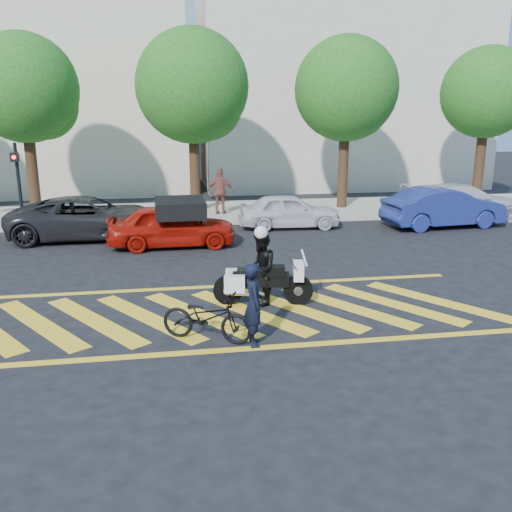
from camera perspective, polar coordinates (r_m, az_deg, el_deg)
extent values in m
plane|color=black|center=(11.90, -3.05, -6.02)|extent=(90.00, 90.00, 0.00)
cube|color=#9E998E|center=(23.45, -6.33, 4.56)|extent=(60.00, 5.00, 0.15)
cube|color=yellow|center=(12.14, -21.79, -6.65)|extent=(2.43, 3.21, 0.01)
cube|color=yellow|center=(11.95, -16.61, -6.54)|extent=(2.43, 3.21, 0.01)
cube|color=yellow|center=(11.85, -11.30, -6.37)|extent=(2.43, 3.21, 0.01)
cube|color=yellow|center=(11.85, -5.95, -6.15)|extent=(2.43, 3.21, 0.01)
cube|color=yellow|center=(11.95, -0.66, -5.87)|extent=(2.43, 3.21, 0.01)
cube|color=yellow|center=(12.16, 4.50, -5.56)|extent=(2.43, 3.21, 0.01)
cube|color=yellow|center=(12.46, 9.44, -5.21)|extent=(2.43, 3.21, 0.01)
cube|color=yellow|center=(12.84, 14.11, -4.85)|extent=(2.43, 3.21, 0.01)
cube|color=yellow|center=(13.31, 18.48, -4.48)|extent=(2.43, 3.21, 0.01)
cube|color=yellow|center=(10.15, -1.84, -9.79)|extent=(12.00, 0.20, 0.01)
cube|color=yellow|center=(13.68, -3.94, -3.20)|extent=(12.00, 0.20, 0.01)
cube|color=beige|center=(32.78, -22.16, 15.16)|extent=(16.00, 8.00, 10.00)
cube|color=beige|center=(33.65, 8.64, 16.87)|extent=(16.00, 8.00, 11.00)
cylinder|color=black|center=(23.76, -22.49, 8.36)|extent=(0.44, 0.44, 4.00)
sphere|color=#225316|center=(23.67, -23.27, 15.95)|extent=(4.20, 4.20, 4.20)
sphere|color=#225316|center=(23.83, -21.50, 14.58)|extent=(2.73, 2.73, 2.73)
cylinder|color=black|center=(23.19, -6.47, 9.25)|extent=(0.44, 0.44, 4.00)
sphere|color=#225316|center=(23.10, -6.72, 17.33)|extent=(4.60, 4.60, 4.60)
sphere|color=#225316|center=(23.42, -5.18, 15.65)|extent=(2.99, 2.99, 2.99)
cylinder|color=black|center=(24.40, 9.17, 9.43)|extent=(0.44, 0.44, 4.00)
sphere|color=#225316|center=(24.32, 9.49, 16.98)|extent=(4.40, 4.40, 4.40)
sphere|color=#225316|center=(24.78, 10.56, 15.36)|extent=(2.86, 2.86, 2.86)
cylinder|color=black|center=(27.16, 22.46, 9.05)|extent=(0.44, 0.44, 4.00)
sphere|color=#225316|center=(27.08, 23.13, 15.56)|extent=(4.00, 4.00, 4.00)
sphere|color=#225316|center=(27.64, 23.75, 14.21)|extent=(2.60, 2.60, 2.60)
cylinder|color=black|center=(21.68, -23.64, 6.65)|extent=(0.12, 0.12, 3.20)
cube|color=black|center=(21.38, -24.08, 9.49)|extent=(0.28, 0.18, 0.32)
sphere|color=#FF260C|center=(21.28, -24.14, 9.46)|extent=(0.14, 0.14, 0.14)
imported|color=black|center=(10.06, -0.24, -5.14)|extent=(0.39, 0.59, 1.59)
imported|color=black|center=(10.39, -5.21, -6.44)|extent=(1.89, 1.34, 0.95)
cylinder|color=black|center=(12.34, -2.96, -3.59)|extent=(0.69, 0.26, 0.67)
cylinder|color=silver|center=(12.34, -2.96, -3.59)|extent=(0.23, 0.20, 0.20)
cylinder|color=black|center=(12.34, 4.45, -3.60)|extent=(0.69, 0.26, 0.67)
cylinder|color=silver|center=(12.34, 4.45, -3.60)|extent=(0.23, 0.20, 0.20)
cube|color=black|center=(12.23, 0.51, -2.47)|extent=(1.30, 0.48, 0.31)
cube|color=black|center=(12.18, 1.95, -1.56)|extent=(0.50, 0.38, 0.22)
cube|color=black|center=(12.18, -0.69, -1.64)|extent=(0.61, 0.44, 0.12)
cube|color=silver|center=(12.20, 4.49, -1.56)|extent=(0.29, 0.46, 0.41)
cube|color=silver|center=(12.51, -2.15, -2.23)|extent=(0.48, 0.26, 0.39)
cube|color=silver|center=(12.00, -2.27, -2.98)|extent=(0.48, 0.26, 0.39)
imported|color=black|center=(12.15, 0.52, -1.36)|extent=(0.77, 0.92, 1.68)
imported|color=#A01007|center=(17.74, -8.87, 3.19)|extent=(4.12, 1.72, 1.39)
imported|color=black|center=(19.57, -17.31, 3.87)|extent=(5.26, 2.46, 1.46)
imported|color=silver|center=(20.52, 3.52, 4.78)|extent=(3.89, 1.74, 1.30)
imported|color=navy|center=(21.77, 19.15, 4.86)|extent=(4.74, 2.05, 1.52)
imported|color=#B9BEC2|center=(23.78, 21.05, 5.36)|extent=(5.12, 2.62, 1.42)
imported|color=brown|center=(22.46, -3.76, 6.80)|extent=(1.18, 0.73, 1.88)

